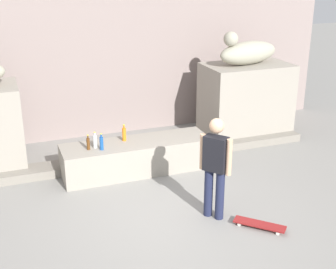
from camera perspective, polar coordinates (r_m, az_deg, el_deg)
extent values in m
plane|color=gray|center=(7.48, 0.75, -10.60)|extent=(40.00, 40.00, 0.00)
cube|color=gray|center=(10.93, 9.54, 4.20)|extent=(1.96, 1.20, 1.69)
ellipsoid|color=#A09C87|center=(10.68, 9.89, 9.90)|extent=(1.69, 0.93, 0.52)
sphere|color=#A09C87|center=(10.25, 7.76, 11.60)|extent=(0.32, 0.32, 0.32)
cube|color=gray|center=(9.03, -3.89, -2.73)|extent=(2.88, 0.83, 0.62)
cylinder|color=#1E233F|center=(7.40, 6.41, -7.46)|extent=(0.14, 0.14, 0.82)
cylinder|color=#1E233F|center=(7.47, 5.01, -7.10)|extent=(0.14, 0.14, 0.82)
cube|color=black|center=(7.14, 5.90, -2.38)|extent=(0.38, 0.41, 0.56)
sphere|color=tan|center=(6.98, 6.03, 1.07)|extent=(0.23, 0.23, 0.23)
cylinder|color=tan|center=(7.06, 7.54, -2.81)|extent=(0.09, 0.09, 0.58)
cylinder|color=tan|center=(7.23, 4.29, -2.09)|extent=(0.09, 0.09, 0.58)
cube|color=maroon|center=(7.40, 11.22, -10.80)|extent=(0.71, 0.71, 0.02)
cylinder|color=white|center=(7.42, 8.79, -10.89)|extent=(0.06, 0.06, 0.06)
cylinder|color=white|center=(7.53, 9.09, -10.38)|extent=(0.06, 0.06, 0.06)
cylinder|color=white|center=(7.31, 13.39, -11.75)|extent=(0.06, 0.06, 0.06)
cylinder|color=white|center=(7.43, 13.62, -11.21)|extent=(0.06, 0.06, 0.06)
cylinder|color=#593314|center=(8.62, -9.80, -1.16)|extent=(0.06, 0.06, 0.22)
cylinder|color=#593314|center=(8.57, -9.86, -0.30)|extent=(0.03, 0.03, 0.06)
cylinder|color=yellow|center=(8.55, -9.87, -0.07)|extent=(0.03, 0.03, 0.01)
cylinder|color=#194C99|center=(8.57, -8.20, -1.11)|extent=(0.07, 0.07, 0.25)
cylinder|color=#194C99|center=(8.51, -8.25, -0.15)|extent=(0.03, 0.03, 0.06)
cylinder|color=yellow|center=(8.50, -8.27, 0.08)|extent=(0.04, 0.04, 0.01)
cylinder|color=orange|center=(8.95, -5.43, 0.01)|extent=(0.08, 0.08, 0.26)
cylinder|color=orange|center=(8.89, -5.46, 0.97)|extent=(0.03, 0.03, 0.06)
cylinder|color=yellow|center=(8.88, -5.47, 1.19)|extent=(0.04, 0.04, 0.01)
cylinder|color=silver|center=(8.69, -8.99, -0.87)|extent=(0.07, 0.07, 0.24)
cylinder|color=silver|center=(8.63, -9.04, 0.04)|extent=(0.03, 0.03, 0.06)
cylinder|color=yellow|center=(8.62, -9.05, 0.27)|extent=(0.04, 0.04, 0.01)
cube|color=gray|center=(9.53, -4.68, -2.92)|extent=(7.96, 0.50, 0.17)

